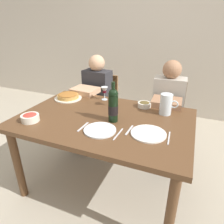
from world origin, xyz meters
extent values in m
plane|color=#B2A893|center=(0.00, 0.00, 0.00)|extent=(8.00, 8.00, 0.00)
cube|color=beige|center=(0.00, 2.09, 1.40)|extent=(8.00, 0.10, 2.80)
cube|color=brown|center=(0.00, 0.00, 0.74)|extent=(1.50, 1.00, 0.04)
cylinder|color=brown|center=(-0.67, -0.42, 0.36)|extent=(0.07, 0.07, 0.72)
cylinder|color=brown|center=(0.67, -0.42, 0.36)|extent=(0.07, 0.07, 0.72)
cylinder|color=brown|center=(-0.67, 0.42, 0.36)|extent=(0.07, 0.07, 0.72)
cylinder|color=brown|center=(0.67, 0.42, 0.36)|extent=(0.07, 0.07, 0.72)
cylinder|color=black|center=(0.10, -0.03, 0.87)|extent=(0.08, 0.08, 0.23)
sphere|color=black|center=(0.10, -0.03, 1.00)|extent=(0.08, 0.08, 0.08)
cylinder|color=black|center=(0.10, -0.03, 1.06)|extent=(0.03, 0.03, 0.09)
cylinder|color=black|center=(0.10, -0.03, 0.86)|extent=(0.08, 0.08, 0.08)
cylinder|color=silver|center=(0.48, 0.28, 0.85)|extent=(0.11, 0.11, 0.19)
cylinder|color=silver|center=(0.48, 0.28, 0.82)|extent=(0.10, 0.10, 0.11)
torus|color=silver|center=(0.55, 0.28, 0.86)|extent=(0.07, 0.01, 0.07)
cylinder|color=silver|center=(-0.55, 0.28, 0.77)|extent=(0.29, 0.29, 0.01)
cylinder|color=#C18E47|center=(-0.55, 0.28, 0.79)|extent=(0.23, 0.23, 0.03)
ellipsoid|color=#9E6028|center=(-0.55, 0.28, 0.81)|extent=(0.20, 0.20, 0.02)
cylinder|color=silver|center=(-0.55, -0.29, 0.79)|extent=(0.15, 0.15, 0.06)
ellipsoid|color=#B2382D|center=(-0.55, -0.29, 0.81)|extent=(0.12, 0.12, 0.04)
cylinder|color=silver|center=(0.27, 0.37, 0.78)|extent=(0.13, 0.13, 0.05)
ellipsoid|color=brown|center=(0.27, 0.37, 0.80)|extent=(0.11, 0.11, 0.03)
cylinder|color=silver|center=(-0.18, 0.40, 0.76)|extent=(0.06, 0.06, 0.00)
cylinder|color=silver|center=(-0.18, 0.40, 0.80)|extent=(0.01, 0.01, 0.07)
cone|color=silver|center=(-0.18, 0.40, 0.87)|extent=(0.07, 0.07, 0.06)
cylinder|color=#470A14|center=(-0.18, 0.40, 0.85)|extent=(0.04, 0.04, 0.02)
cylinder|color=silver|center=(-0.03, 0.26, 0.76)|extent=(0.06, 0.06, 0.00)
cylinder|color=silver|center=(-0.03, 0.26, 0.80)|extent=(0.01, 0.01, 0.07)
cone|color=silver|center=(-0.03, 0.26, 0.87)|extent=(0.07, 0.07, 0.07)
cylinder|color=silver|center=(0.07, -0.22, 0.77)|extent=(0.25, 0.25, 0.01)
cylinder|color=white|center=(0.42, -0.13, 0.77)|extent=(0.27, 0.27, 0.01)
cube|color=silver|center=(-0.08, -0.22, 0.76)|extent=(0.02, 0.16, 0.00)
cube|color=silver|center=(0.22, -0.22, 0.76)|extent=(0.02, 0.18, 0.00)
cube|color=silver|center=(0.57, -0.13, 0.76)|extent=(0.02, 0.18, 0.00)
cube|color=silver|center=(0.27, -0.13, 0.76)|extent=(0.02, 0.16, 0.00)
cube|color=brown|center=(-0.45, 0.83, 0.46)|extent=(0.43, 0.43, 0.02)
cube|color=brown|center=(-0.43, 1.02, 0.67)|extent=(0.36, 0.06, 0.40)
cylinder|color=brown|center=(-0.63, 0.68, 0.23)|extent=(0.04, 0.04, 0.45)
cylinder|color=brown|center=(-0.30, 0.65, 0.23)|extent=(0.04, 0.04, 0.45)
cylinder|color=brown|center=(-0.60, 1.02, 0.23)|extent=(0.04, 0.04, 0.45)
cylinder|color=brown|center=(-0.27, 0.99, 0.23)|extent=(0.04, 0.04, 0.45)
cube|color=#2D2D33|center=(-0.45, 0.79, 0.72)|extent=(0.36, 0.23, 0.50)
sphere|color=tan|center=(-0.45, 0.79, 1.06)|extent=(0.20, 0.20, 0.20)
cube|color=#33333D|center=(-0.47, 0.60, 0.47)|extent=(0.34, 0.41, 0.14)
cube|color=#33333D|center=(-0.48, 0.45, 0.20)|extent=(0.28, 0.14, 0.40)
cube|color=tan|center=(-0.48, 0.51, 0.79)|extent=(0.31, 0.27, 0.06)
cube|color=brown|center=(0.45, 0.82, 0.46)|extent=(0.42, 0.42, 0.02)
cube|color=brown|center=(0.44, 1.00, 0.67)|extent=(0.36, 0.05, 0.40)
cylinder|color=brown|center=(0.29, 0.64, 0.23)|extent=(0.04, 0.04, 0.45)
cylinder|color=brown|center=(0.63, 0.65, 0.23)|extent=(0.04, 0.04, 0.45)
cylinder|color=brown|center=(0.27, 0.98, 0.23)|extent=(0.04, 0.04, 0.45)
cylinder|color=brown|center=(0.61, 0.99, 0.23)|extent=(0.04, 0.04, 0.45)
cube|color=#B7B2A8|center=(0.45, 0.78, 0.72)|extent=(0.35, 0.22, 0.50)
sphere|color=#9E7051|center=(0.45, 0.78, 1.06)|extent=(0.20, 0.20, 0.20)
cube|color=#33333D|center=(0.46, 0.59, 0.47)|extent=(0.32, 0.39, 0.14)
cube|color=#33333D|center=(0.47, 0.44, 0.20)|extent=(0.28, 0.13, 0.40)
cube|color=#9E7051|center=(0.46, 0.50, 0.79)|extent=(0.30, 0.25, 0.06)
camera|label=1|loc=(0.66, -1.44, 1.54)|focal=32.26mm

